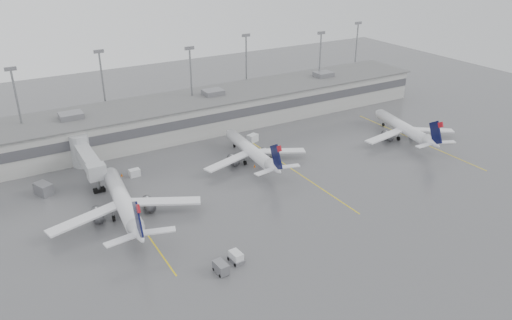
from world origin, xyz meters
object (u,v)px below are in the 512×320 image
jet_mid_right (252,151)px  jet_far_right (405,128)px  baggage_tug (236,258)px  jet_mid_left (123,202)px

jet_mid_right → jet_far_right: 39.44m
jet_mid_right → jet_far_right: size_ratio=1.00×
jet_mid_right → baggage_tug: size_ratio=9.70×
jet_mid_left → baggage_tug: bearing=-58.6°
jet_mid_left → jet_far_right: (69.65, 1.76, -0.28)m
jet_far_right → baggage_tug: jet_far_right is taller
jet_mid_left → baggage_tug: (10.71, -21.50, -2.34)m
jet_far_right → jet_mid_right: bearing=-178.4°
jet_mid_right → jet_far_right: bearing=-6.5°
jet_mid_left → jet_mid_right: 32.03m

